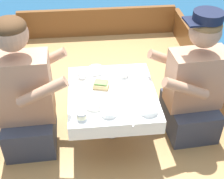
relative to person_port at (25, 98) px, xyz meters
name	(u,v)px	position (x,y,z in m)	size (l,w,h in m)	color
ground_plane	(111,148)	(0.61, 0.09, -0.68)	(60.00, 60.00, 0.00)	navy
boat_deck	(111,138)	(0.61, 0.09, -0.56)	(1.99, 3.34, 0.26)	#A87F4C
bow_coaming	(97,22)	(0.61, 1.73, -0.26)	(1.87, 0.06, 0.34)	brown
cockpit_table	(112,98)	(0.61, -0.01, -0.04)	(0.62, 0.69, 0.44)	#B2B2B7
person_port	(25,98)	(0.00, 0.00, 0.00)	(0.53, 0.45, 1.03)	#333847
person_starboard	(194,87)	(1.22, 0.02, -0.02)	(0.54, 0.47, 1.00)	#333847
plate_sandwich	(101,88)	(0.54, 0.04, 0.02)	(0.20, 0.20, 0.01)	white
plate_bread	(134,91)	(0.77, -0.02, 0.02)	(0.17, 0.17, 0.01)	white
sandwich	(101,85)	(0.54, 0.04, 0.05)	(0.13, 0.11, 0.05)	tan
bowl_port_near	(94,104)	(0.48, -0.16, 0.04)	(0.12, 0.12, 0.04)	white
bowl_starboard_near	(109,111)	(0.57, -0.24, 0.04)	(0.11, 0.11, 0.04)	white
bowl_center_far	(96,70)	(0.51, 0.25, 0.04)	(0.11, 0.11, 0.04)	white
bowl_port_far	(149,109)	(0.83, -0.25, 0.04)	(0.12, 0.12, 0.04)	white
coffee_cup_port	(82,75)	(0.40, 0.19, 0.04)	(0.09, 0.07, 0.05)	white
coffee_cup_starboard	(124,72)	(0.72, 0.17, 0.05)	(0.09, 0.07, 0.07)	white
tin_can	(82,116)	(0.39, -0.27, 0.04)	(0.07, 0.07, 0.05)	silver
utensil_spoon_center	(133,75)	(0.79, 0.18, 0.02)	(0.17, 0.05, 0.01)	silver
utensil_spoon_port	(129,115)	(0.70, -0.26, 0.02)	(0.04, 0.17, 0.01)	silver
utensil_knife_port	(82,94)	(0.40, -0.01, 0.02)	(0.10, 0.15, 0.00)	silver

